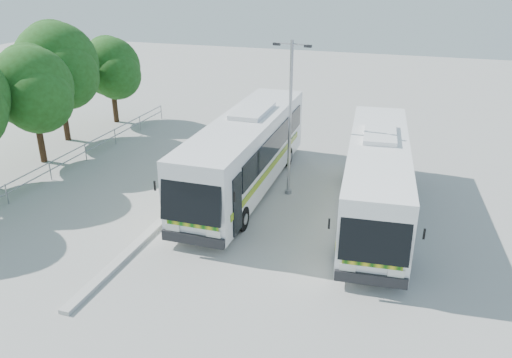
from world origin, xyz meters
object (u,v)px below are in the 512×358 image
(tree_far_e, at_px, (111,67))
(coach_main, at_px, (246,151))
(tree_far_d, at_px, (58,64))
(coach_adjacent, at_px, (376,177))
(lamppost, at_px, (290,113))
(tree_far_c, at_px, (32,88))

(tree_far_e, xyz_separation_m, coach_main, (12.60, -8.15, -1.91))
(tree_far_d, distance_m, coach_adjacent, 20.36)
(coach_adjacent, bearing_deg, lamppost, 160.96)
(tree_far_c, bearing_deg, lamppost, 0.58)
(tree_far_e, xyz_separation_m, coach_adjacent, (18.93, -9.10, -2.04))
(lamppost, bearing_deg, coach_main, -169.95)
(coach_main, bearing_deg, coach_adjacent, -9.18)
(tree_far_c, relative_size, lamppost, 0.89)
(tree_far_d, relative_size, lamppost, 1.00)
(lamppost, bearing_deg, tree_far_d, 174.56)
(coach_adjacent, bearing_deg, tree_far_e, 149.33)
(tree_far_d, height_order, tree_far_e, tree_far_d)
(tree_far_d, distance_m, coach_main, 14.07)
(tree_far_e, height_order, coach_adjacent, tree_far_e)
(tree_far_c, distance_m, coach_adjacent, 18.60)
(coach_main, distance_m, coach_adjacent, 6.40)
(tree_far_c, xyz_separation_m, tree_far_d, (-1.19, 3.70, 0.56))
(tree_far_e, distance_m, coach_adjacent, 21.10)
(tree_far_d, bearing_deg, tree_far_e, 81.37)
(tree_far_c, bearing_deg, coach_adjacent, -2.81)
(coach_adjacent, distance_m, lamppost, 4.83)
(tree_far_c, relative_size, tree_far_d, 0.88)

